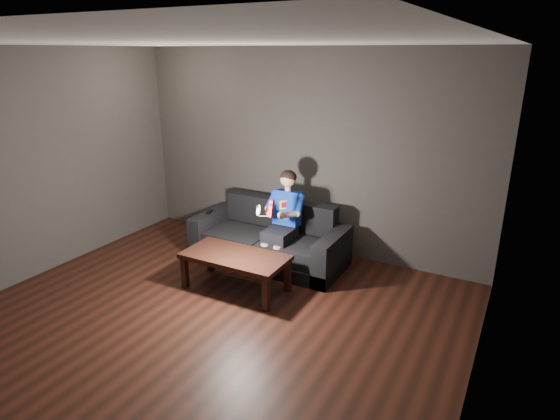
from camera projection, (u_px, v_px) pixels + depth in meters
The scene contains 11 objects.
floor at pixel (191, 334), 4.60m from camera, with size 5.00×5.00×0.00m, color black.
back_wall at pixel (304, 153), 6.23m from camera, with size 5.00×0.04×2.70m, color #3C3634.
left_wall at pixel (10, 171), 5.30m from camera, with size 0.04×5.00×2.70m, color #3C3634.
right_wall at pixel (483, 261), 3.02m from camera, with size 0.04×5.00×2.70m, color #3C3634.
ceiling at pixel (170, 43), 3.72m from camera, with size 5.00×5.00×0.02m, color silver.
sofa at pixel (270, 243), 6.13m from camera, with size 2.00×0.86×0.77m.
child at pixel (283, 214), 5.84m from camera, with size 0.49×0.60×1.21m.
wii_remote_red at pixel (271, 209), 5.34m from camera, with size 0.06×0.08×0.20m.
nunchuk_white at pixel (259, 210), 5.44m from camera, with size 0.07×0.09×0.14m.
wii_remote_black at pixel (210, 212), 6.37m from camera, with size 0.07×0.16×0.03m.
coffee_table at pixel (235, 259), 5.34m from camera, with size 1.21×0.62×0.44m.
Camera 1 is at (2.67, -3.05, 2.64)m, focal length 30.00 mm.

